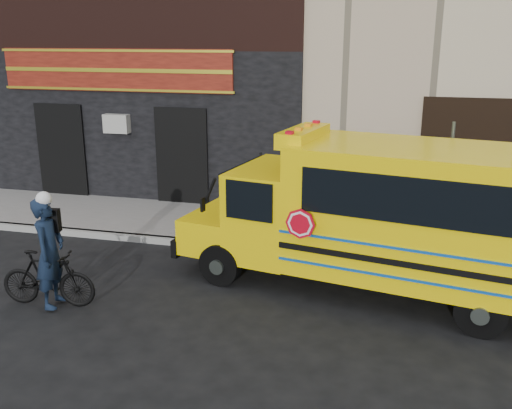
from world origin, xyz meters
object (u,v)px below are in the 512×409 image
object	(u,v)px
school_bus	(385,213)
cyclist	(50,255)
sign_pole	(448,192)
bicycle	(48,278)

from	to	relation	value
school_bus	cyclist	bearing A→B (deg)	-159.81
school_bus	sign_pole	xyz separation A→B (m)	(1.12, 1.16, 0.15)
school_bus	bicycle	size ratio (longest dim) A/B	4.25
bicycle	cyclist	distance (m)	0.47
sign_pole	cyclist	size ratio (longest dim) A/B	1.56
bicycle	cyclist	xyz separation A→B (m)	(0.13, -0.05, 0.45)
bicycle	sign_pole	bearing A→B (deg)	-71.18
bicycle	school_bus	bearing A→B (deg)	-76.78
bicycle	cyclist	size ratio (longest dim) A/B	0.88
school_bus	bicycle	bearing A→B (deg)	-160.68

